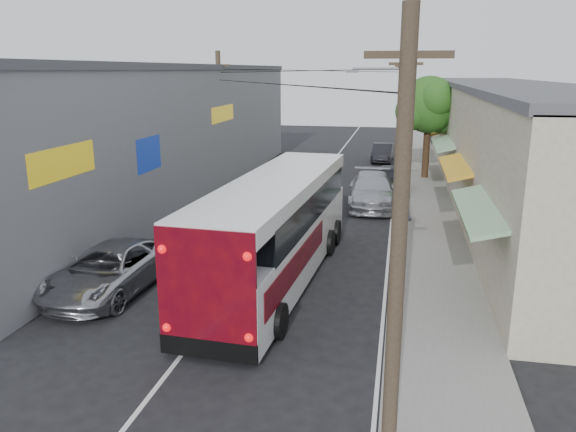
{
  "coord_description": "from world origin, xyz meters",
  "views": [
    {
      "loc": [
        5.15,
        -11.39,
        6.97
      ],
      "look_at": [
        1.4,
        7.23,
        2.0
      ],
      "focal_mm": 35.0,
      "sensor_mm": 36.0,
      "label": 1
    }
  ],
  "objects_px": {
    "pedestrian_near": "(403,197)",
    "jeepney": "(110,270)",
    "parked_car_mid": "(389,179)",
    "pedestrian_far": "(403,201)",
    "coach_bus": "(277,227)",
    "parked_suv": "(372,190)",
    "parked_car_far": "(382,153)"
  },
  "relations": [
    {
      "from": "coach_bus",
      "to": "parked_car_mid",
      "type": "bearing_deg",
      "value": 80.67
    },
    {
      "from": "coach_bus",
      "to": "parked_car_mid",
      "type": "xyz_separation_m",
      "value": [
        3.39,
        15.07,
        -1.04
      ]
    },
    {
      "from": "coach_bus",
      "to": "pedestrian_near",
      "type": "height_order",
      "value": "coach_bus"
    },
    {
      "from": "parked_suv",
      "to": "parked_car_far",
      "type": "height_order",
      "value": "parked_suv"
    },
    {
      "from": "coach_bus",
      "to": "jeepney",
      "type": "xyz_separation_m",
      "value": [
        -5.01,
        -2.26,
        -1.06
      ]
    },
    {
      "from": "parked_suv",
      "to": "pedestrian_far",
      "type": "xyz_separation_m",
      "value": [
        1.6,
        -2.93,
        0.15
      ]
    },
    {
      "from": "parked_car_mid",
      "to": "pedestrian_near",
      "type": "distance_m",
      "value": 5.87
    },
    {
      "from": "parked_car_far",
      "to": "pedestrian_near",
      "type": "relative_size",
      "value": 2.35
    },
    {
      "from": "parked_car_mid",
      "to": "pedestrian_far",
      "type": "bearing_deg",
      "value": -78.96
    },
    {
      "from": "parked_car_far",
      "to": "pedestrian_far",
      "type": "bearing_deg",
      "value": -82.85
    },
    {
      "from": "jeepney",
      "to": "pedestrian_far",
      "type": "xyz_separation_m",
      "value": [
        9.2,
        10.59,
        0.24
      ]
    },
    {
      "from": "jeepney",
      "to": "pedestrian_near",
      "type": "xyz_separation_m",
      "value": [
        9.2,
        11.51,
        0.26
      ]
    },
    {
      "from": "parked_suv",
      "to": "coach_bus",
      "type": "bearing_deg",
      "value": -106.35
    },
    {
      "from": "pedestrian_near",
      "to": "coach_bus",
      "type": "bearing_deg",
      "value": 74.24
    },
    {
      "from": "coach_bus",
      "to": "pedestrian_far",
      "type": "xyz_separation_m",
      "value": [
        4.19,
        8.33,
        -0.82
      ]
    },
    {
      "from": "jeepney",
      "to": "parked_car_far",
      "type": "xyz_separation_m",
      "value": [
        7.6,
        28.54,
        -0.06
      ]
    },
    {
      "from": "jeepney",
      "to": "pedestrian_far",
      "type": "distance_m",
      "value": 14.03
    },
    {
      "from": "jeepney",
      "to": "parked_car_mid",
      "type": "relative_size",
      "value": 1.19
    },
    {
      "from": "parked_car_far",
      "to": "coach_bus",
      "type": "bearing_deg",
      "value": -93.58
    },
    {
      "from": "coach_bus",
      "to": "parked_car_far",
      "type": "xyz_separation_m",
      "value": [
        2.59,
        26.28,
        -1.12
      ]
    },
    {
      "from": "parked_car_mid",
      "to": "pedestrian_near",
      "type": "xyz_separation_m",
      "value": [
        0.8,
        -5.81,
        0.24
      ]
    },
    {
      "from": "coach_bus",
      "to": "jeepney",
      "type": "height_order",
      "value": "coach_bus"
    },
    {
      "from": "parked_suv",
      "to": "pedestrian_far",
      "type": "bearing_deg",
      "value": -64.7
    },
    {
      "from": "parked_car_mid",
      "to": "pedestrian_far",
      "type": "height_order",
      "value": "pedestrian_far"
    },
    {
      "from": "jeepney",
      "to": "pedestrian_near",
      "type": "relative_size",
      "value": 3.02
    },
    {
      "from": "coach_bus",
      "to": "pedestrian_near",
      "type": "xyz_separation_m",
      "value": [
        4.19,
        9.25,
        -0.8
      ]
    },
    {
      "from": "parked_suv",
      "to": "pedestrian_near",
      "type": "distance_m",
      "value": 2.57
    },
    {
      "from": "pedestrian_far",
      "to": "parked_suv",
      "type": "bearing_deg",
      "value": -68.0
    },
    {
      "from": "coach_bus",
      "to": "parked_car_mid",
      "type": "distance_m",
      "value": 15.48
    },
    {
      "from": "pedestrian_near",
      "to": "jeepney",
      "type": "bearing_deg",
      "value": 60.0
    },
    {
      "from": "parked_suv",
      "to": "pedestrian_near",
      "type": "xyz_separation_m",
      "value": [
        1.6,
        -2.0,
        0.17
      ]
    },
    {
      "from": "pedestrian_far",
      "to": "coach_bus",
      "type": "bearing_deg",
      "value": 56.6
    }
  ]
}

